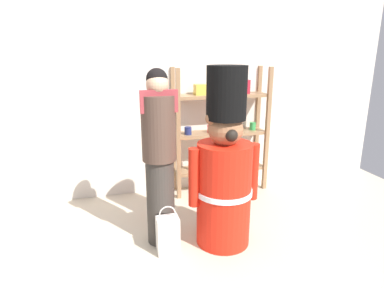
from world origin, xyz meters
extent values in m
cube|color=silver|center=(0.00, 2.20, 1.30)|extent=(6.40, 0.12, 2.60)
cube|color=#93704C|center=(0.14, 1.83, 0.82)|extent=(0.05, 0.05, 1.63)
cube|color=#93704C|center=(1.34, 1.83, 0.82)|extent=(0.05, 0.05, 1.63)
cube|color=#93704C|center=(0.14, 2.13, 0.82)|extent=(0.05, 0.05, 1.63)
cube|color=#93704C|center=(1.34, 2.13, 0.82)|extent=(0.05, 0.05, 1.63)
cube|color=#93704C|center=(0.74, 1.98, 0.29)|extent=(1.20, 0.30, 0.04)
cube|color=#93704C|center=(0.74, 1.98, 0.78)|extent=(1.20, 0.30, 0.04)
cube|color=#93704C|center=(0.74, 1.98, 1.27)|extent=(1.20, 0.30, 0.04)
cylinder|color=navy|center=(0.29, 1.94, 0.85)|extent=(0.09, 0.09, 0.10)
cylinder|color=red|center=(0.59, 1.96, 0.85)|extent=(0.07, 0.07, 0.10)
cylinder|color=black|center=(0.89, 2.02, 0.85)|extent=(0.09, 0.09, 0.10)
cylinder|color=green|center=(1.19, 1.96, 0.86)|extent=(0.08, 0.08, 0.10)
cylinder|color=silver|center=(0.34, 1.97, 0.43)|extent=(0.06, 0.06, 0.24)
cylinder|color=#B27226|center=(0.74, 2.00, 0.42)|extent=(0.06, 0.06, 0.21)
cylinder|color=navy|center=(1.14, 2.00, 0.41)|extent=(0.07, 0.07, 0.19)
cube|color=gold|center=(0.47, 1.98, 1.36)|extent=(0.16, 0.13, 0.13)
cube|color=#B21E2D|center=(1.01, 1.98, 1.38)|extent=(0.19, 0.15, 0.17)
cylinder|color=red|center=(0.33, 0.74, 0.50)|extent=(0.52, 0.52, 1.01)
cylinder|color=white|center=(0.33, 0.74, 0.54)|extent=(0.54, 0.54, 0.05)
sphere|color=#996744|center=(0.33, 0.74, 1.14)|extent=(0.32, 0.32, 0.32)
sphere|color=#996744|center=(0.20, 0.74, 1.25)|extent=(0.11, 0.11, 0.11)
sphere|color=#996744|center=(0.47, 0.74, 1.25)|extent=(0.11, 0.11, 0.11)
cylinder|color=black|center=(0.33, 0.74, 1.47)|extent=(0.36, 0.36, 0.47)
cylinder|color=red|center=(0.04, 0.74, 0.70)|extent=(0.11, 0.11, 0.55)
cylinder|color=red|center=(0.62, 0.74, 0.70)|extent=(0.11, 0.11, 0.55)
sphere|color=black|center=(0.33, 0.60, 1.12)|extent=(0.11, 0.11, 0.11)
cylinder|color=#38332D|center=(-0.25, 0.91, 0.42)|extent=(0.27, 0.27, 0.85)
cylinder|color=#4C382D|center=(-0.25, 0.91, 1.15)|extent=(0.32, 0.32, 0.60)
sphere|color=tan|center=(-0.25, 0.91, 1.54)|extent=(0.20, 0.20, 0.20)
cube|color=#993338|center=(-0.25, 0.85, 1.40)|extent=(0.33, 0.04, 0.20)
sphere|color=black|center=(-0.25, 0.93, 1.58)|extent=(0.19, 0.19, 0.19)
cube|color=silver|center=(-0.23, 0.70, 0.18)|extent=(0.20, 0.15, 0.36)
torus|color=silver|center=(-0.23, 0.70, 0.40)|extent=(0.15, 0.01, 0.15)
camera|label=1|loc=(-0.72, -1.97, 1.82)|focal=30.76mm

